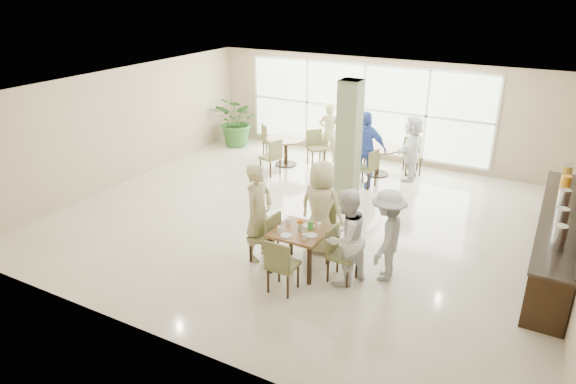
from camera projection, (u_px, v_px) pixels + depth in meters
The scene contains 20 objects.
ground at pixel (307, 219), 10.94m from camera, with size 10.00×10.00×0.00m, color beige.
room_shell at pixel (308, 142), 10.29m from camera, with size 10.00×10.00×10.00m.
window_bank at pixel (363, 109), 14.24m from camera, with size 7.00×0.04×7.00m.
column at pixel (349, 144), 11.20m from camera, with size 0.45×0.45×2.80m, color #6C7B55.
main_table at pixel (300, 236), 8.83m from camera, with size 0.89×0.89×0.75m.
round_table_left at pixel (286, 145), 13.94m from camera, with size 1.07×1.07×0.75m.
round_table_right at pixel (378, 153), 13.23m from camera, with size 1.09×1.09×0.75m.
chairs_main_table at pixel (303, 245), 8.87m from camera, with size 1.98×1.98×0.95m.
chairs_table_left at pixel (286, 148), 13.94m from camera, with size 2.09×1.87×0.95m.
chairs_table_right at pixel (378, 158), 13.22m from camera, with size 2.11×1.99×0.95m.
tabletop_clutter at pixel (300, 228), 8.74m from camera, with size 0.70×0.71×0.21m.
buffet_counter at pixel (557, 235), 9.07m from camera, with size 0.64×4.70×1.95m.
potted_plant at pixel (238, 121), 15.46m from camera, with size 1.37×1.37×1.53m, color #2D5C25.
teen_left at pixel (259, 213), 9.11m from camera, with size 0.65×0.43×1.79m, color tan.
teen_far at pixel (321, 207), 9.36m from camera, with size 0.86×0.47×1.76m, color tan.
teen_right at pixel (346, 237), 8.36m from camera, with size 0.82×0.64×1.68m, color white.
teen_standing at pixel (387, 235), 8.50m from camera, with size 1.04×0.60×1.61m, color #9D9D9F.
adult_a at pixel (364, 149), 12.36m from camera, with size 1.10×0.62×1.87m, color #405FC1.
adult_b at pixel (412, 148), 12.84m from camera, with size 1.53×0.66×1.65m, color white.
adult_standing at pixel (329, 132), 14.14m from camera, with size 0.60×0.39×1.64m, color tan.
Camera 1 is at (4.38, -8.87, 4.74)m, focal length 32.00 mm.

